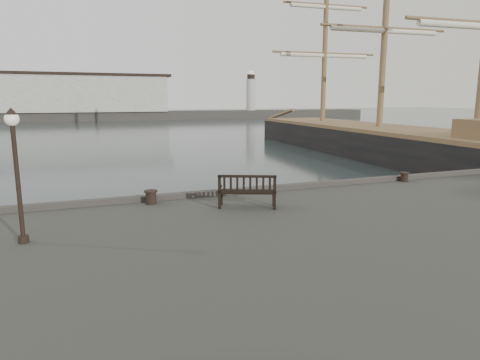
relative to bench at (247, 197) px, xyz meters
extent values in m
plane|color=black|center=(1.08, 2.09, -1.88)|extent=(400.00, 400.00, 0.00)
cube|color=#383530|center=(1.08, 94.09, -0.88)|extent=(140.00, 8.00, 2.00)
cube|color=beige|center=(-6.92, 94.09, 4.12)|extent=(46.00, 9.00, 8.00)
cube|color=black|center=(-6.92, 94.09, 8.42)|extent=(48.00, 9.50, 0.60)
cylinder|color=beige|center=(39.08, 94.09, 4.12)|extent=(2.40, 2.40, 8.00)
sphere|color=silver|center=(39.08, 94.09, 9.52)|extent=(1.61, 1.61, 1.61)
cube|color=black|center=(0.01, 0.03, 0.16)|extent=(1.83, 1.24, 0.04)
cube|color=black|center=(-0.09, -0.21, 0.42)|extent=(1.61, 0.76, 0.52)
cube|color=black|center=(0.01, 0.03, -0.08)|extent=(1.69, 1.12, 0.48)
cylinder|color=black|center=(-2.65, 1.48, -0.10)|extent=(0.44, 0.44, 0.43)
cylinder|color=black|center=(7.41, 1.59, -0.13)|extent=(0.41, 0.41, 0.38)
cylinder|color=black|center=(-6.00, -1.19, 1.04)|extent=(0.10, 0.10, 2.73)
cylinder|color=black|center=(-6.00, -1.19, -0.23)|extent=(0.24, 0.24, 0.17)
sphere|color=silver|center=(-6.00, -1.19, 2.49)|extent=(0.31, 0.31, 0.31)
cone|color=black|center=(-6.00, -1.19, 2.66)|extent=(0.26, 0.26, 0.15)
cube|color=black|center=(19.75, 18.53, -1.51)|extent=(9.94, 37.30, 3.69)
cube|color=brown|center=(19.75, 18.53, 0.48)|extent=(9.52, 36.54, 0.30)
cylinder|color=brown|center=(20.47, 28.83, 10.88)|extent=(0.52, 0.52, 21.09)
camera|label=1|loc=(-4.73, -11.68, 2.90)|focal=32.00mm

